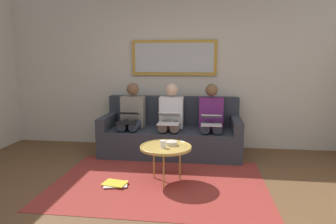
{
  "coord_description": "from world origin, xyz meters",
  "views": [
    {
      "loc": [
        -0.55,
        2.58,
        1.49
      ],
      "look_at": [
        0.0,
        -1.7,
        0.75
      ],
      "focal_mm": 31.65,
      "sensor_mm": 36.0,
      "label": 1
    }
  ],
  "objects": [
    {
      "name": "ground_plane",
      "position": [
        0.0,
        0.0,
        -0.05
      ],
      "size": [
        6.0,
        5.2,
        0.1
      ],
      "primitive_type": "cube",
      "color": "brown"
    },
    {
      "name": "wall_rear",
      "position": [
        0.0,
        -2.6,
        1.3
      ],
      "size": [
        6.0,
        0.12,
        2.6
      ],
      "primitive_type": "cube",
      "color": "beige",
      "rests_on": "ground_plane"
    },
    {
      "name": "area_rug",
      "position": [
        0.0,
        -0.85,
        0.0
      ],
      "size": [
        2.6,
        1.8,
        0.01
      ],
      "primitive_type": "cube",
      "color": "maroon",
      "rests_on": "ground_plane"
    },
    {
      "name": "couch",
      "position": [
        0.0,
        -2.12,
        0.31
      ],
      "size": [
        2.2,
        0.9,
        0.9
      ],
      "color": "#2D333D",
      "rests_on": "ground_plane"
    },
    {
      "name": "framed_mirror",
      "position": [
        0.0,
        -2.51,
        1.55
      ],
      "size": [
        1.44,
        0.05,
        0.59
      ],
      "color": "#B7892D"
    },
    {
      "name": "coffee_table",
      "position": [
        -0.07,
        -0.9,
        0.44
      ],
      "size": [
        0.64,
        0.64,
        0.47
      ],
      "color": "tan",
      "rests_on": "ground_plane"
    },
    {
      "name": "cup",
      "position": [
        -0.05,
        -0.84,
        0.5
      ],
      "size": [
        0.07,
        0.07,
        0.09
      ],
      "primitive_type": "cylinder",
      "color": "silver",
      "rests_on": "coffee_table"
    },
    {
      "name": "bowl",
      "position": [
        -0.14,
        -0.96,
        0.48
      ],
      "size": [
        0.14,
        0.14,
        0.05
      ],
      "primitive_type": "cylinder",
      "color": "beige",
      "rests_on": "coffee_table"
    },
    {
      "name": "person_left",
      "position": [
        -0.64,
        -2.05,
        0.61
      ],
      "size": [
        0.38,
        0.58,
        1.14
      ],
      "color": "#66236B",
      "rests_on": "couch"
    },
    {
      "name": "laptop_silver",
      "position": [
        -0.64,
        -1.81,
        0.62
      ],
      "size": [
        0.31,
        0.34,
        0.15
      ],
      "color": "silver"
    },
    {
      "name": "person_middle",
      "position": [
        0.0,
        -2.05,
        0.61
      ],
      "size": [
        0.38,
        0.58,
        1.14
      ],
      "color": "silver",
      "rests_on": "couch"
    },
    {
      "name": "laptop_white",
      "position": [
        0.0,
        -1.82,
        0.63
      ],
      "size": [
        0.32,
        0.39,
        0.17
      ],
      "color": "white"
    },
    {
      "name": "person_right",
      "position": [
        0.64,
        -2.05,
        0.61
      ],
      "size": [
        0.38,
        0.58,
        1.14
      ],
      "color": "gray",
      "rests_on": "couch"
    },
    {
      "name": "laptop_black",
      "position": [
        0.64,
        -1.81,
        0.63
      ],
      "size": [
        0.3,
        0.38,
        0.16
      ],
      "color": "black"
    },
    {
      "name": "magazine_stack",
      "position": [
        0.52,
        -0.71,
        0.02
      ],
      "size": [
        0.33,
        0.28,
        0.03
      ],
      "color": "red",
      "rests_on": "ground_plane"
    }
  ]
}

